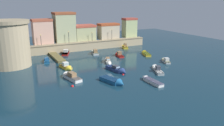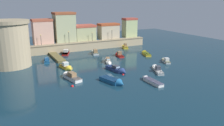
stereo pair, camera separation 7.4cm
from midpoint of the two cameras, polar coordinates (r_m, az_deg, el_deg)
name	(u,v)px [view 1 (the left image)]	position (r m, az deg, el deg)	size (l,w,h in m)	color
ground_plane	(109,66)	(56.05, -0.84, -0.81)	(117.36, 117.36, 0.00)	#112D3D
quay_wall	(80,46)	(74.23, -7.94, 4.15)	(46.80, 2.34, 2.76)	tan
old_town_backdrop	(75,30)	(76.37, -9.18, 8.05)	(43.93, 5.34, 9.57)	tan
fortress_tower	(9,43)	(60.10, -24.37, 4.46)	(10.21, 10.21, 11.19)	tan
pier_dock	(57,57)	(65.60, -13.65, 1.42)	(2.19, 11.40, 0.70)	brown
quay_lamp_0	(41,38)	(70.65, -17.38, 5.95)	(0.32, 0.32, 3.24)	black
quay_lamp_1	(69,35)	(72.50, -10.80, 6.80)	(0.32, 0.32, 3.68)	black
quay_lamp_2	(92,35)	(75.12, -5.03, 6.97)	(0.32, 0.32, 2.93)	black
quay_lamp_3	(112,33)	(78.07, -0.07, 7.56)	(0.32, 0.32, 3.45)	black
moored_boat_0	(145,53)	(69.22, 8.29, 2.42)	(3.31, 6.07, 1.47)	gold
moored_boat_1	(114,81)	(44.51, 0.52, -4.60)	(3.41, 6.34, 1.77)	#195689
moored_boat_2	(47,60)	(63.35, -16.04, 0.79)	(2.31, 5.47, 1.48)	#195689
moored_boat_3	(165,60)	(61.61, 13.10, 0.67)	(2.84, 5.06, 1.62)	silver
moored_boat_4	(118,70)	(51.74, 1.44, -1.71)	(2.76, 6.84, 1.72)	navy
moored_boat_5	(95,52)	(69.97, -4.39, 2.77)	(2.85, 5.76, 1.99)	silver
moored_boat_6	(125,47)	(77.58, 3.18, 4.09)	(2.70, 4.38, 2.12)	gold
moored_boat_7	(70,76)	(48.03, -10.46, -3.23)	(2.83, 6.91, 3.23)	white
moored_boat_8	(150,80)	(45.88, 9.46, -4.27)	(1.32, 6.40, 1.22)	white
moored_boat_9	(157,69)	(53.84, 11.06, -1.39)	(4.28, 7.28, 1.74)	white
moored_boat_10	(108,62)	(58.63, -0.98, 0.35)	(3.06, 6.05, 1.58)	silver
moored_boat_11	(119,55)	(66.63, 1.65, 2.13)	(2.29, 5.11, 1.85)	red
moored_boat_12	(67,67)	(54.82, -11.20, -1.04)	(2.37, 5.38, 1.99)	gold
moored_boat_13	(66,52)	(71.26, -11.40, 2.70)	(4.12, 6.77, 1.88)	red
mooring_buoy_0	(123,75)	(49.60, 2.74, -2.98)	(0.49, 0.49, 0.49)	red
mooring_buoy_1	(72,86)	(43.68, -9.90, -5.79)	(0.53, 0.53, 0.53)	red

